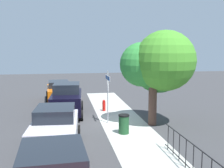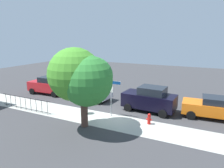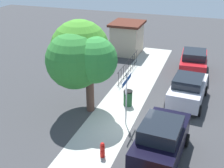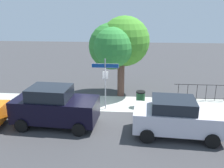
{
  "view_description": "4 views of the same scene",
  "coord_description": "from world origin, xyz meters",
  "views": [
    {
      "loc": [
        15.61,
        -1.97,
        4.38
      ],
      "look_at": [
        0.3,
        0.65,
        2.26
      ],
      "focal_mm": 44.22,
      "sensor_mm": 36.0,
      "label": 1
    },
    {
      "loc": [
        -6.16,
        13.43,
        5.86
      ],
      "look_at": [
        0.44,
        -0.06,
        2.38
      ],
      "focal_mm": 32.58,
      "sensor_mm": 36.0,
      "label": 2
    },
    {
      "loc": [
        -12.83,
        -3.4,
        8.7
      ],
      "look_at": [
        0.13,
        1.13,
        2.37
      ],
      "focal_mm": 47.12,
      "sensor_mm": 36.0,
      "label": 3
    },
    {
      "loc": [
        1.77,
        -13.08,
        5.75
      ],
      "look_at": [
        0.7,
        0.21,
        1.61
      ],
      "focal_mm": 39.49,
      "sensor_mm": 36.0,
      "label": 4
    }
  ],
  "objects": [
    {
      "name": "ground_plane",
      "position": [
        0.0,
        0.0,
        0.0
      ],
      "size": [
        60.0,
        60.0,
        0.0
      ],
      "primitive_type": "plane",
      "color": "#38383A"
    },
    {
      "name": "sidewalk_strip",
      "position": [
        2.0,
        1.3,
        0.0
      ],
      "size": [
        24.0,
        2.6,
        0.0
      ],
      "primitive_type": "cube",
      "color": "#A9ACA2",
      "rests_on": "ground_plane"
    },
    {
      "name": "street_sign",
      "position": [
        0.3,
        0.4,
        2.08
      ],
      "size": [
        1.55,
        0.07,
        3.02
      ],
      "color": "#9EA0A5",
      "rests_on": "ground_plane"
    },
    {
      "name": "shade_tree",
      "position": [
        0.85,
        3.18,
        3.44
      ],
      "size": [
        4.06,
        4.03,
        5.28
      ],
      "color": "#51372D",
      "rests_on": "ground_plane"
    },
    {
      "name": "car_black",
      "position": [
        -2.01,
        -1.91,
        1.01
      ],
      "size": [
        4.28,
        2.28,
        2.04
      ],
      "rotation": [
        0.0,
        0.0,
        -0.06
      ],
      "color": "black",
      "rests_on": "ground_plane"
    },
    {
      "name": "car_silver",
      "position": [
        3.93,
        -2.45,
        0.91
      ],
      "size": [
        4.17,
        2.3,
        1.8
      ],
      "rotation": [
        0.0,
        0.0,
        -0.07
      ],
      "color": "silver",
      "rests_on": "ground_plane"
    },
    {
      "name": "iron_fence",
      "position": [
        7.19,
        2.3,
        0.56
      ],
      "size": [
        5.3,
        0.04,
        1.07
      ],
      "color": "black",
      "rests_on": "ground_plane"
    },
    {
      "name": "fire_hydrant",
      "position": [
        -2.72,
        0.6,
        0.38
      ],
      "size": [
        0.42,
        0.22,
        0.78
      ],
      "color": "red",
      "rests_on": "ground_plane"
    },
    {
      "name": "trash_bin",
      "position": [
        2.37,
        0.9,
        0.49
      ],
      "size": [
        0.55,
        0.55,
        0.98
      ],
      "color": "#1E4C28",
      "rests_on": "ground_plane"
    }
  ]
}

